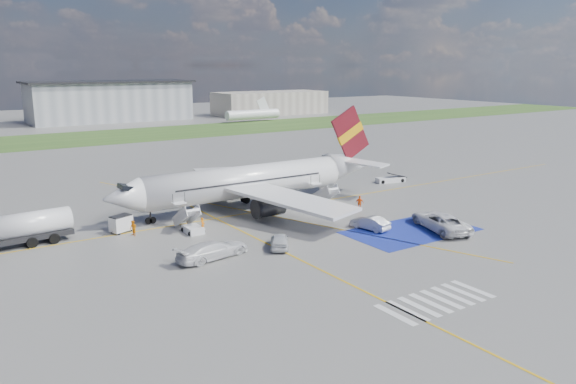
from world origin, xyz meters
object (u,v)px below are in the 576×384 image
Objects in this scene: fuel_tanker at (21,233)px; van_white_b at (213,247)px; belt_loader at (391,180)px; car_silver_a at (279,241)px; car_silver_b at (370,223)px; van_white_a at (440,218)px; airliner at (255,180)px; gpu_cart at (121,225)px.

van_white_b is at bearing -48.59° from fuel_tanker.
belt_loader is 35.11m from car_silver_a.
car_silver_a is at bearing -12.23° from car_silver_b.
airliner is at bearing -40.89° from van_white_a.
car_silver_b reaches higher than belt_loader.
car_silver_a is at bearing 4.61° from van_white_a.
airliner is 7.42× the size of belt_loader.
airliner is 3.78× the size of fuel_tanker.
fuel_tanker is 25.10m from car_silver_a.
car_silver_a is (11.02, -13.65, -0.09)m from gpu_cart.
car_silver_b is at bearing -103.75° from van_white_b.
airliner reaches higher than car_silver_b.
fuel_tanker reaches higher than van_white_b.
car_silver_a is 0.97× the size of car_silver_b.
car_silver_b is (31.97, -14.58, -0.64)m from fuel_tanker.
belt_loader is at bearing -103.57° from van_white_a.
gpu_cart is (-17.20, -1.32, -2.57)m from airliner.
gpu_cart reaches higher than car_silver_a.
airliner is at bearing -52.71° from van_white_b.
airliner reaches higher than belt_loader.
gpu_cart is at bearing 8.50° from van_white_b.
fuel_tanker is 35.14m from car_silver_b.
fuel_tanker reaches higher than car_silver_a.
airliner is 16.25m from car_silver_b.
gpu_cart reaches higher than belt_loader.
gpu_cart is 0.57× the size of car_silver_b.
belt_loader is at bearing -150.13° from car_silver_b.
belt_loader is at bearing -16.58° from gpu_cart.
van_white_a is at bearing -59.24° from airliner.
fuel_tanker is 19.41m from van_white_b.
car_silver_b is 0.67× the size of van_white_a.
van_white_a is (11.48, -19.29, -2.15)m from airliner.
van_white_b is at bearing -14.66° from car_silver_b.
airliner reaches higher than van_white_a.
belt_loader is at bearing -77.38° from van_white_b.
airliner reaches higher than fuel_tanker.
van_white_a is at bearing -112.48° from van_white_b.
car_silver_a is 0.78× the size of van_white_b.
van_white_b is at bearing -91.97° from gpu_cart.
airliner is 8.58× the size of car_silver_a.
van_white_a is at bearing 135.15° from car_silver_b.
fuel_tanker is at bearing -7.75° from van_white_a.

